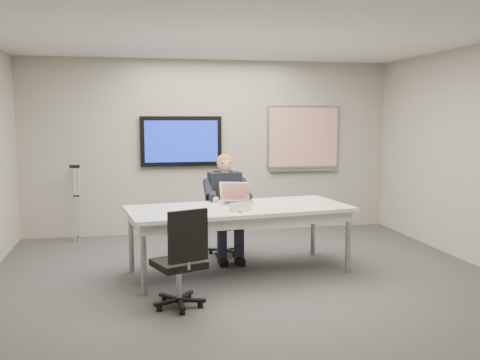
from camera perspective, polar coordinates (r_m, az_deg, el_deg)
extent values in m
cube|color=#373739|center=(6.08, 1.32, -11.38)|extent=(6.00, 6.00, 0.02)
cube|color=silver|center=(5.84, 1.40, 15.71)|extent=(6.00, 6.00, 0.02)
cube|color=#9D998D|center=(8.74, -3.04, 3.54)|extent=(6.00, 0.02, 2.80)
cube|color=#9D998D|center=(2.97, 14.39, -3.03)|extent=(6.00, 0.02, 2.80)
cube|color=white|center=(6.43, -0.08, -3.07)|extent=(2.77, 1.45, 0.04)
cube|color=silver|center=(6.45, -0.08, -3.84)|extent=(2.64, 1.33, 0.11)
cylinder|color=gray|center=(5.79, -10.25, -8.43)|extent=(0.07, 0.07, 0.77)
cylinder|color=gray|center=(6.62, 11.46, -6.52)|extent=(0.07, 0.07, 0.77)
cylinder|color=gray|center=(6.68, -11.53, -6.41)|extent=(0.07, 0.07, 0.77)
cylinder|color=gray|center=(7.41, 7.79, -5.02)|extent=(0.07, 0.07, 0.77)
cube|color=black|center=(8.62, -6.29, 4.13)|extent=(1.30, 0.08, 0.80)
cube|color=#0D1E97|center=(8.58, -6.26, 4.12)|extent=(1.16, 0.01, 0.66)
cube|color=gray|center=(9.06, 6.75, 4.57)|extent=(1.25, 0.04, 1.05)
cube|color=white|center=(9.04, 6.80, 4.57)|extent=(1.18, 0.01, 0.98)
cube|color=gray|center=(9.07, 6.77, 1.09)|extent=(1.18, 0.05, 0.04)
cylinder|color=gray|center=(7.39, -1.66, -6.08)|extent=(0.05, 0.05, 0.32)
cube|color=black|center=(7.36, -1.67, -4.88)|extent=(0.51, 0.51, 0.06)
cube|color=black|center=(7.47, -2.35, -2.42)|extent=(0.37, 0.15, 0.46)
cylinder|color=gray|center=(5.44, -6.55, -10.62)|extent=(0.06, 0.06, 0.35)
cube|color=black|center=(5.39, -6.58, -8.85)|extent=(0.58, 0.58, 0.07)
cube|color=black|center=(5.13, -5.56, -5.96)|extent=(0.40, 0.19, 0.50)
cube|color=black|center=(7.26, -1.65, -1.49)|extent=(0.45, 0.28, 0.59)
cube|color=#3A2417|center=(7.13, -1.47, -1.40)|extent=(0.23, 0.04, 0.29)
sphere|color=tan|center=(7.18, -1.62, 1.79)|extent=(0.21, 0.21, 0.21)
ellipsoid|color=#935D25|center=(7.19, -1.64, 2.04)|extent=(0.22, 0.22, 0.19)
cube|color=#AEAEB0|center=(6.61, -0.30, -2.53)|extent=(0.44, 0.37, 0.02)
cube|color=black|center=(6.59, -0.29, -2.44)|extent=(0.36, 0.28, 0.00)
cube|color=#AEAEB0|center=(6.75, -0.58, -1.21)|extent=(0.38, 0.21, 0.24)
cube|color=red|center=(6.74, -0.57, -1.20)|extent=(0.33, 0.18, 0.20)
cylinder|color=black|center=(6.07, -0.07, -3.39)|extent=(0.03, 0.15, 0.01)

